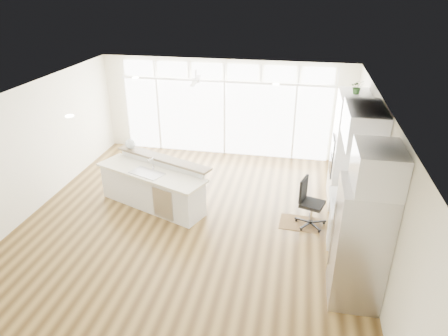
# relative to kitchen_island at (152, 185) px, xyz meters

# --- Properties ---
(floor) EXTENTS (7.00, 8.00, 0.02)m
(floor) POSITION_rel_kitchen_island_xyz_m (1.03, -0.70, -0.53)
(floor) COLOR #4A3316
(floor) RESTS_ON ground
(ceiling) EXTENTS (7.00, 8.00, 0.02)m
(ceiling) POSITION_rel_kitchen_island_xyz_m (1.03, -0.70, 2.18)
(ceiling) COLOR white
(ceiling) RESTS_ON wall_back
(wall_back) EXTENTS (7.00, 0.04, 2.70)m
(wall_back) POSITION_rel_kitchen_island_xyz_m (1.03, 3.30, 0.83)
(wall_back) COLOR white
(wall_back) RESTS_ON floor
(wall_front) EXTENTS (7.00, 0.04, 2.70)m
(wall_front) POSITION_rel_kitchen_island_xyz_m (1.03, -4.70, 0.83)
(wall_front) COLOR white
(wall_front) RESTS_ON floor
(wall_left) EXTENTS (0.04, 8.00, 2.70)m
(wall_left) POSITION_rel_kitchen_island_xyz_m (-2.47, -0.70, 0.83)
(wall_left) COLOR white
(wall_left) RESTS_ON floor
(wall_right) EXTENTS (0.04, 8.00, 2.70)m
(wall_right) POSITION_rel_kitchen_island_xyz_m (4.53, -0.70, 0.83)
(wall_right) COLOR white
(wall_right) RESTS_ON floor
(glass_wall) EXTENTS (5.80, 0.06, 2.08)m
(glass_wall) POSITION_rel_kitchen_island_xyz_m (1.03, 3.24, 0.53)
(glass_wall) COLOR white
(glass_wall) RESTS_ON wall_back
(transom_row) EXTENTS (5.90, 0.06, 0.40)m
(transom_row) POSITION_rel_kitchen_island_xyz_m (1.03, 3.24, 1.86)
(transom_row) COLOR white
(transom_row) RESTS_ON wall_back
(desk_window) EXTENTS (0.04, 0.85, 0.85)m
(desk_window) POSITION_rel_kitchen_island_xyz_m (4.49, -0.40, 1.03)
(desk_window) COLOR white
(desk_window) RESTS_ON wall_right
(ceiling_fan) EXTENTS (1.16, 1.16, 0.32)m
(ceiling_fan) POSITION_rel_kitchen_island_xyz_m (0.53, 2.10, 1.96)
(ceiling_fan) COLOR white
(ceiling_fan) RESTS_ON ceiling
(recessed_lights) EXTENTS (3.40, 3.00, 0.02)m
(recessed_lights) POSITION_rel_kitchen_island_xyz_m (1.03, -0.50, 2.16)
(recessed_lights) COLOR beige
(recessed_lights) RESTS_ON ceiling
(oven_cabinet) EXTENTS (0.64, 1.20, 2.50)m
(oven_cabinet) POSITION_rel_kitchen_island_xyz_m (4.20, 1.10, 0.73)
(oven_cabinet) COLOR white
(oven_cabinet) RESTS_ON floor
(desk_nook) EXTENTS (0.72, 1.30, 0.76)m
(desk_nook) POSITION_rel_kitchen_island_xyz_m (4.16, -0.40, -0.14)
(desk_nook) COLOR white
(desk_nook) RESTS_ON floor
(upper_cabinets) EXTENTS (0.64, 1.30, 0.64)m
(upper_cabinets) POSITION_rel_kitchen_island_xyz_m (4.20, -0.40, 1.83)
(upper_cabinets) COLOR white
(upper_cabinets) RESTS_ON wall_right
(refrigerator) EXTENTS (0.76, 0.90, 2.00)m
(refrigerator) POSITION_rel_kitchen_island_xyz_m (4.14, -2.05, 0.48)
(refrigerator) COLOR #B6B6BB
(refrigerator) RESTS_ON floor
(fridge_cabinet) EXTENTS (0.64, 0.90, 0.60)m
(fridge_cabinet) POSITION_rel_kitchen_island_xyz_m (4.20, -2.05, 1.78)
(fridge_cabinet) COLOR white
(fridge_cabinet) RESTS_ON wall_right
(framed_photos) EXTENTS (0.06, 0.22, 0.80)m
(framed_photos) POSITION_rel_kitchen_island_xyz_m (4.49, 0.22, 0.88)
(framed_photos) COLOR black
(framed_photos) RESTS_ON wall_right
(kitchen_island) EXTENTS (2.79, 1.88, 1.04)m
(kitchen_island) POSITION_rel_kitchen_island_xyz_m (0.00, 0.00, 0.00)
(kitchen_island) COLOR white
(kitchen_island) RESTS_ON floor
(rug) EXTENTS (0.85, 0.63, 0.01)m
(rug) POSITION_rel_kitchen_island_xyz_m (3.27, -0.11, -0.51)
(rug) COLOR #3C2713
(rug) RESTS_ON floor
(office_chair) EXTENTS (0.67, 0.64, 1.04)m
(office_chair) POSITION_rel_kitchen_island_xyz_m (3.49, -0.14, 0.00)
(office_chair) COLOR black
(office_chair) RESTS_ON floor
(fishbowl) EXTENTS (0.31, 0.31, 0.24)m
(fishbowl) POSITION_rel_kitchen_island_xyz_m (-0.74, 0.72, 0.64)
(fishbowl) COLOR silver
(fishbowl) RESTS_ON kitchen_island
(monitor) EXTENTS (0.16, 0.50, 0.41)m
(monitor) POSITION_rel_kitchen_island_xyz_m (4.08, -0.40, 0.45)
(monitor) COLOR black
(monitor) RESTS_ON desk_nook
(keyboard) EXTENTS (0.14, 0.30, 0.01)m
(keyboard) POSITION_rel_kitchen_island_xyz_m (3.91, -0.40, 0.25)
(keyboard) COLOR silver
(keyboard) RESTS_ON desk_nook
(potted_plant) EXTENTS (0.26, 0.29, 0.22)m
(potted_plant) POSITION_rel_kitchen_island_xyz_m (4.20, 1.10, 2.09)
(potted_plant) COLOR #335E28
(potted_plant) RESTS_ON oven_cabinet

